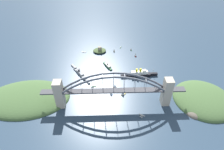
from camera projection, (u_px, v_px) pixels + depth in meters
ground_plane at (113, 104)px, 345.76m from camera, size 1400.00×1400.00×0.00m
harbor_arch_bridge at (113, 92)px, 327.02m from camera, size 253.48×17.13×69.88m
headland_west_shore at (26, 99)px, 355.79m from camera, size 164.52×109.68×26.69m
headland_east_shore at (203, 100)px, 353.65m from camera, size 113.36×113.94×27.84m
ocean_liner at (139, 74)px, 410.15m from camera, size 82.61×12.24×20.06m
naval_cruiser at (80, 73)px, 419.10m from camera, size 50.84×75.72×16.19m
harbor_ferry_steamer at (108, 66)px, 441.74m from camera, size 21.93×35.30×8.80m
fort_island_mid_harbor at (100, 50)px, 497.41m from camera, size 34.65×30.74×15.55m
seaplane_taxiing_near_bridge at (142, 116)px, 321.11m from camera, size 10.01×9.16×4.60m
small_boat_0 at (114, 50)px, 496.77m from camera, size 5.22×9.12×9.66m
small_boat_1 at (123, 93)px, 362.93m from camera, size 10.39×7.67×10.75m
small_boat_2 at (131, 49)px, 504.01m from camera, size 6.10×7.84×7.88m
small_boat_3 at (93, 86)px, 384.48m from camera, size 11.57×5.35×2.42m
small_boat_4 at (115, 86)px, 380.25m from camera, size 9.52×6.70×10.12m
small_boat_5 at (84, 52)px, 496.76m from camera, size 13.02×4.95×2.19m
small_boat_6 at (111, 93)px, 363.67m from camera, size 7.40×4.51×7.72m
small_boat_7 at (121, 47)px, 517.40m from camera, size 5.34×10.30×2.06m
small_boat_8 at (136, 55)px, 478.62m from camera, size 5.95×10.53×10.38m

